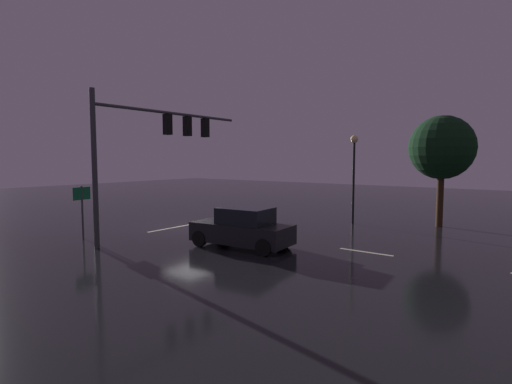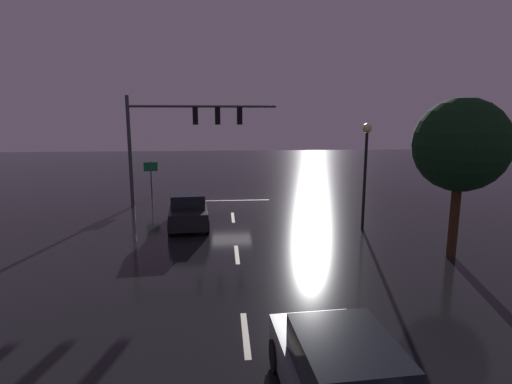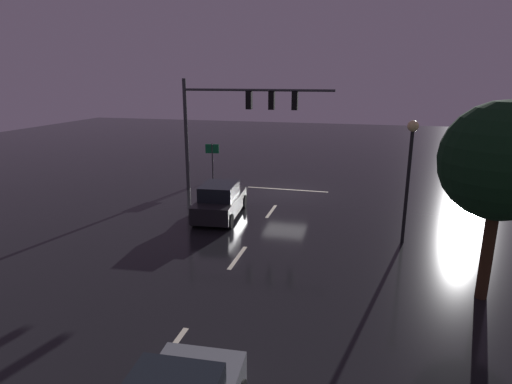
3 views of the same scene
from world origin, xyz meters
name	(u,v)px [view 2 (image 2 of 3)]	position (x,y,z in m)	size (l,w,h in m)	color
ground_plane	(231,202)	(0.00, 0.00, 0.00)	(80.00, 80.00, 0.00)	black
traffic_signal_assembly	(184,127)	(2.78, 0.65, 4.78)	(8.87, 0.47, 6.62)	#383A3D
lane_dash_far	(233,217)	(0.00, 4.00, 0.00)	(2.20, 0.16, 0.01)	beige
lane_dash_mid	(237,254)	(0.00, 10.00, 0.00)	(2.20, 0.16, 0.01)	beige
lane_dash_near	(245,334)	(0.00, 16.00, 0.00)	(2.20, 0.16, 0.01)	beige
stop_bar	(231,200)	(0.00, -0.54, 0.00)	(5.00, 0.16, 0.01)	beige
car_approaching	(188,210)	(2.25, 5.47, 0.80)	(2.21, 4.48, 1.70)	black
car_distant	(342,382)	(-1.52, 19.09, 0.80)	(2.13, 4.46, 1.70)	slate
street_lamp_left_kerb	(366,156)	(-6.22, 6.83, 3.55)	(0.44, 0.44, 5.07)	black
route_sign	(151,172)	(5.27, -1.72, 1.79)	(0.90, 0.18, 2.48)	#383A3D
tree_left_far	(461,146)	(-8.28, 11.01, 4.33)	(3.48, 3.48, 6.10)	#382314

